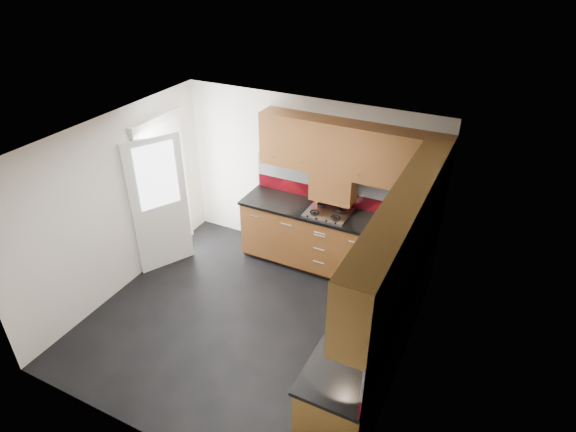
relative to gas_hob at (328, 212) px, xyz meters
The scene contains 14 objects.
room 1.63m from the gas_hob, 107.03° to the right, with size 4.00×3.80×2.64m.
base_cabinets 1.10m from the gas_hob, 50.67° to the right, with size 2.70×3.20×0.95m.
countertop 0.98m from the gas_hob, 51.77° to the right, with size 2.72×3.22×0.04m.
backsplash 1.02m from the gas_hob, 33.28° to the right, with size 2.70×3.20×0.54m.
upper_cabinets 1.36m from the gas_hob, 41.51° to the right, with size 2.50×3.20×0.72m.
extractor_hood 0.37m from the gas_hob, 90.00° to the left, with size 0.60×0.33×0.40m, color brown.
glass_cabinet 1.61m from the gas_hob, 17.76° to the right, with size 0.32×0.80×0.66m.
back_door 2.35m from the gas_hob, 162.10° to the right, with size 0.42×1.19×2.04m.
gas_hob is the anchor object (origin of this frame).
utensil_pot 0.32m from the gas_hob, 135.61° to the left, with size 0.12×0.12×0.42m.
toaster 1.21m from the gas_hob, ahead, with size 0.25×0.16×0.18m.
food_processor 1.23m from the gas_hob, 25.08° to the right, with size 0.16×0.16×0.27m.
paper_towel 1.65m from the gas_hob, 44.78° to the right, with size 0.12×0.12×0.25m, color white.
orange_cloth 1.17m from the gas_hob, 19.41° to the right, with size 0.14×0.12×0.02m, color red.
Camera 1 is at (2.47, -3.83, 4.26)m, focal length 30.00 mm.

